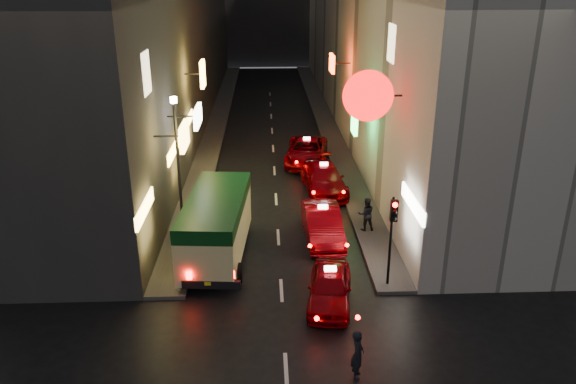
{
  "coord_description": "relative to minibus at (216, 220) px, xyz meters",
  "views": [
    {
      "loc": [
        -0.51,
        -9.61,
        11.09
      ],
      "look_at": [
        0.44,
        13.0,
        2.17
      ],
      "focal_mm": 35.0,
      "sensor_mm": 36.0,
      "label": 1
    }
  ],
  "objects": [
    {
      "name": "sidewalk_left",
      "position": [
        -1.7,
        22.8,
        -1.62
      ],
      "size": [
        1.5,
        52.0,
        0.15
      ],
      "primitive_type": "cube",
      "color": "#454240",
      "rests_on": "ground"
    },
    {
      "name": "building_left",
      "position": [
        -5.45,
        22.8,
        7.3
      ],
      "size": [
        7.48,
        52.0,
        18.0
      ],
      "color": "#33312F",
      "rests_on": "ground"
    },
    {
      "name": "taxi_second",
      "position": [
        4.5,
        1.6,
        -0.86
      ],
      "size": [
        2.32,
        5.34,
        1.85
      ],
      "color": "#790007",
      "rests_on": "ground"
    },
    {
      "name": "sidewalk_right",
      "position": [
        6.8,
        22.8,
        -1.62
      ],
      "size": [
        1.5,
        52.0,
        0.15
      ],
      "primitive_type": "cube",
      "color": "#454240",
      "rests_on": "ground"
    },
    {
      "name": "building_right",
      "position": [
        10.55,
        22.8,
        7.3
      ],
      "size": [
        8.4,
        52.02,
        18.0
      ],
      "color": "beige",
      "rests_on": "ground"
    },
    {
      "name": "taxi_far",
      "position": [
        4.57,
        12.2,
        -0.84
      ],
      "size": [
        2.93,
        5.66,
        1.89
      ],
      "color": "#790007",
      "rests_on": "ground"
    },
    {
      "name": "traffic_light",
      "position": [
        6.55,
        -2.73,
        0.99
      ],
      "size": [
        0.26,
        0.43,
        3.5
      ],
      "color": "black",
      "rests_on": "sidewalk_right"
    },
    {
      "name": "taxi_third",
      "position": [
        5.14,
        7.4,
        -0.85
      ],
      "size": [
        2.6,
        5.46,
        1.86
      ],
      "color": "#790007",
      "rests_on": "ground"
    },
    {
      "name": "lamp_post",
      "position": [
        -1.65,
        1.8,
        2.03
      ],
      "size": [
        0.28,
        0.28,
        6.22
      ],
      "color": "black",
      "rests_on": "sidewalk_left"
    },
    {
      "name": "minibus",
      "position": [
        0.0,
        0.0,
        0.0
      ],
      "size": [
        2.68,
        6.41,
        2.69
      ],
      "color": "beige",
      "rests_on": "ground"
    },
    {
      "name": "taxi_near",
      "position": [
        4.25,
        -3.57,
        -0.95
      ],
      "size": [
        2.6,
        4.91,
        1.66
      ],
      "color": "#790007",
      "rests_on": "ground"
    },
    {
      "name": "pedestrian_sidewalk",
      "position": [
        6.52,
        2.1,
        -0.67
      ],
      "size": [
        0.68,
        0.44,
        1.75
      ],
      "primitive_type": "imported",
      "rotation": [
        0.0,
        0.0,
        3.19
      ],
      "color": "black",
      "rests_on": "sidewalk_right"
    },
    {
      "name": "pedestrian_crossing",
      "position": [
        4.61,
        -7.55,
        -0.82
      ],
      "size": [
        0.47,
        0.64,
        1.76
      ],
      "primitive_type": "imported",
      "rotation": [
        0.0,
        0.0,
        1.4
      ],
      "color": "black",
      "rests_on": "ground"
    }
  ]
}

